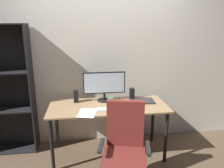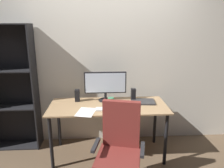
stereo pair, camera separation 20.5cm
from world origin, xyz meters
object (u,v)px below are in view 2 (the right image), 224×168
coffee_mug (111,101)px  keyboard (107,109)px  mouse (125,108)px  laptop (143,102)px  speaker_left (77,95)px  office_chair (119,155)px  speaker_right (133,94)px  monitor (105,84)px  desk (108,111)px  bookshelf (8,89)px

coffee_mug → keyboard: bearing=-109.2°
keyboard → coffee_mug: size_ratio=2.75×
mouse → laptop: mouse is taller
speaker_left → office_chair: 1.10m
speaker_right → mouse: bearing=-114.7°
keyboard → laptop: bearing=26.2°
keyboard → office_chair: 0.64m
monitor → laptop: size_ratio=1.83×
monitor → speaker_left: monitor is taller
speaker_right → desk: bearing=-153.2°
monitor → office_chair: size_ratio=0.58×
laptop → office_chair: bearing=-111.1°
monitor → office_chair: bearing=-82.6°
coffee_mug → office_chair: (0.05, -0.72, -0.33)m
laptop → speaker_right: size_ratio=1.88×
bookshelf → monitor: bearing=-5.9°
desk → office_chair: bearing=-83.1°
mouse → laptop: size_ratio=0.30×
coffee_mug → laptop: coffee_mug is taller
office_chair → bookshelf: bearing=158.5°
mouse → speaker_left: speaker_left is taller
office_chair → bookshelf: size_ratio=0.56×
keyboard → speaker_left: bearing=141.2°
speaker_right → bookshelf: 1.80m
speaker_left → keyboard: bearing=-39.8°
keyboard → mouse: 0.23m
coffee_mug → bookshelf: bearing=167.2°
speaker_left → mouse: bearing=-28.3°
laptop → monitor: bearing=173.5°
mouse → office_chair: (-0.12, -0.56, -0.30)m
mouse → office_chair: 0.65m
coffee_mug → office_chair: size_ratio=0.10×
coffee_mug → bookshelf: 1.50m
desk → coffee_mug: coffee_mug is taller
coffee_mug → laptop: bearing=9.9°
speaker_left → speaker_right: (0.79, 0.00, 0.00)m
speaker_right → bookshelf: bearing=175.1°
speaker_left → speaker_right: 0.79m
coffee_mug → speaker_left: speaker_left is taller
keyboard → office_chair: office_chair is taller
monitor → coffee_mug: 0.27m
desk → office_chair: 0.75m
laptop → mouse: bearing=-133.8°
laptop → speaker_right: bearing=145.4°
speaker_left → office_chair: bearing=-60.4°
bookshelf → desk: bearing=-13.3°
mouse → bookshelf: size_ratio=0.05×
bookshelf → coffee_mug: bearing=-12.8°
speaker_left → speaker_right: same height
monitor → desk: bearing=-80.9°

